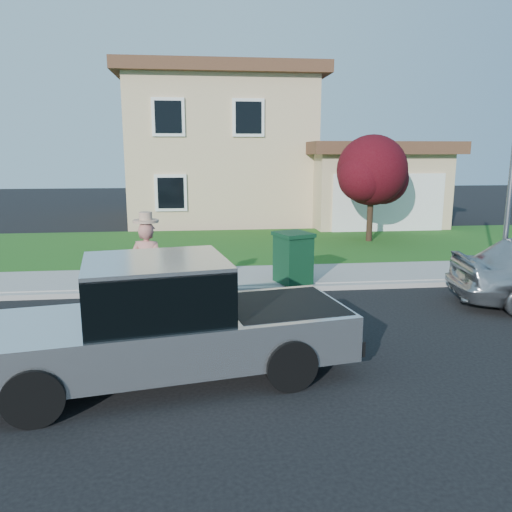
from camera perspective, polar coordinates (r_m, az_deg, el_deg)
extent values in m
plane|color=black|center=(8.96, 0.72, -9.16)|extent=(80.00, 80.00, 0.00)
cube|color=gray|center=(11.82, 3.77, -3.70)|extent=(40.00, 0.20, 0.12)
cube|color=gray|center=(12.86, 2.90, -2.35)|extent=(40.00, 2.00, 0.15)
cube|color=#1A4A15|center=(17.22, 0.46, 1.16)|extent=(40.00, 7.00, 0.10)
cube|color=tan|center=(25.33, -4.21, 11.65)|extent=(8.00, 9.00, 6.40)
cube|color=tan|center=(23.61, 12.28, 7.54)|extent=(5.50, 6.00, 3.20)
cube|color=white|center=(20.81, 14.90, 5.92)|extent=(4.60, 0.12, 2.30)
cube|color=#4C2D1E|center=(25.56, -4.33, 19.29)|extent=(8.80, 9.80, 0.50)
cube|color=#4C2D1E|center=(23.56, 12.47, 11.90)|extent=(6.20, 6.80, 0.50)
cube|color=white|center=(20.84, -10.00, 15.37)|extent=(1.30, 0.10, 1.50)
cube|color=white|center=(20.91, -0.88, 15.53)|extent=(1.30, 0.10, 1.50)
cube|color=black|center=(20.85, -9.71, 7.12)|extent=(1.30, 0.10, 1.50)
cylinder|color=black|center=(6.67, -24.05, -14.40)|extent=(0.76, 0.39, 0.73)
cylinder|color=black|center=(8.21, -22.58, -9.37)|extent=(0.76, 0.39, 0.73)
cylinder|color=black|center=(6.97, 3.91, -12.22)|extent=(0.76, 0.39, 0.73)
cylinder|color=black|center=(8.45, -0.06, -7.83)|extent=(0.76, 0.39, 0.73)
cube|color=silver|center=(7.30, -10.03, -9.01)|extent=(5.42, 2.69, 0.66)
cube|color=black|center=(7.08, -11.33, -3.84)|extent=(2.17, 2.00, 0.77)
cube|color=silver|center=(6.98, -11.46, -0.67)|extent=(2.17, 2.00, 0.07)
cube|color=black|center=(7.57, 3.07, -5.63)|extent=(1.88, 1.81, 0.05)
cube|color=black|center=(8.05, 9.09, -8.31)|extent=(0.40, 1.72, 0.23)
cube|color=black|center=(8.03, -17.14, -2.96)|extent=(0.14, 0.22, 0.16)
imported|color=tan|center=(10.11, -12.25, -1.43)|extent=(0.79, 0.63, 1.88)
cylinder|color=tan|center=(9.94, -12.49, 4.00)|extent=(0.50, 0.50, 0.05)
cylinder|color=tan|center=(9.93, -12.51, 4.43)|extent=(0.25, 0.25, 0.18)
cylinder|color=black|center=(18.26, 12.88, 4.34)|extent=(0.21, 0.21, 1.71)
sphere|color=#440E15|center=(18.13, 13.12, 9.53)|extent=(2.45, 2.45, 2.45)
sphere|color=#440E15|center=(18.63, 14.30, 8.54)|extent=(1.81, 1.81, 1.81)
sphere|color=#440E15|center=(17.70, 12.11, 8.84)|extent=(1.71, 1.71, 1.71)
cube|color=#0E331C|center=(11.88, 4.25, -0.40)|extent=(0.90, 0.97, 1.12)
cube|color=#0E331C|center=(11.76, 4.29, 2.48)|extent=(0.99, 1.05, 0.09)
cylinder|color=slate|center=(12.40, 27.07, 6.97)|extent=(0.12, 0.12, 4.89)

